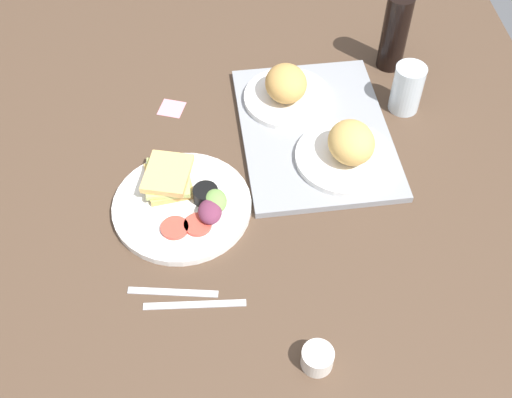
{
  "coord_description": "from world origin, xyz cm",
  "views": [
    {
      "loc": [
        82.08,
        -3.83,
        103.2
      ],
      "look_at": [
        2.0,
        3.0,
        4.0
      ],
      "focal_mm": 44.5,
      "sensor_mm": 36.0,
      "label": 1
    }
  ],
  "objects": [
    {
      "name": "knife",
      "position": [
        22.93,
        -10.13,
        0.25
      ],
      "size": [
        2.2,
        19.04,
        0.5
      ],
      "primitive_type": "cube",
      "rotation": [
        0.0,
        0.0,
        1.53
      ],
      "color": "#B7B7BC",
      "rests_on": "ground_plane"
    },
    {
      "name": "serving_tray",
      "position": [
        -19.26,
        18.2,
        0.8
      ],
      "size": [
        46.44,
        34.99,
        1.6
      ],
      "primitive_type": "cube",
      "rotation": [
        0.0,
        0.0,
        0.04
      ],
      "color": "gray",
      "rests_on": "ground_plane"
    },
    {
      "name": "bread_plate_near",
      "position": [
        -29.27,
        12.86,
        4.91
      ],
      "size": [
        20.75,
        20.75,
        9.03
      ],
      "color": "white",
      "rests_on": "serving_tray"
    },
    {
      "name": "plate_with_salad",
      "position": [
        -0.72,
        -11.72,
        1.7
      ],
      "size": [
        28.65,
        28.65,
        5.4
      ],
      "color": "white",
      "rests_on": "ground_plane"
    },
    {
      "name": "bread_plate_far",
      "position": [
        -9.28,
        23.75,
        4.98
      ],
      "size": [
        21.43,
        21.43,
        9.23
      ],
      "color": "white",
      "rests_on": "serving_tray"
    },
    {
      "name": "ground_plane",
      "position": [
        0.0,
        0.0,
        -1.5
      ],
      "size": [
        190.0,
        150.0,
        3.0
      ],
      "primitive_type": "cube",
      "color": "#4C3828"
    },
    {
      "name": "sticky_note",
      "position": [
        -30.47,
        -14.32,
        0.06
      ],
      "size": [
        7.09,
        7.09,
        0.12
      ],
      "primitive_type": "cube",
      "rotation": [
        0.0,
        0.0,
        -0.32
      ],
      "color": "pink",
      "rests_on": "ground_plane"
    },
    {
      "name": "fork",
      "position": [
        19.93,
        -14.13,
        0.25
      ],
      "size": [
        3.71,
        17.03,
        0.5
      ],
      "primitive_type": "cube",
      "rotation": [
        0.0,
        0.0,
        1.43
      ],
      "color": "#B7B7BC",
      "rests_on": "ground_plane"
    },
    {
      "name": "soda_bottle",
      "position": [
        -42.01,
        40.4,
        9.79
      ],
      "size": [
        6.4,
        6.4,
        19.57
      ],
      "primitive_type": "cylinder",
      "color": "black",
      "rests_on": "ground_plane"
    },
    {
      "name": "espresso_cup",
      "position": [
        36.2,
        10.61,
        2.0
      ],
      "size": [
        5.6,
        5.6,
        4.0
      ],
      "primitive_type": "cylinder",
      "color": "silver",
      "rests_on": "ground_plane"
    },
    {
      "name": "drinking_glass",
      "position": [
        -26.19,
        40.36,
        5.92
      ],
      "size": [
        7.1,
        7.1,
        11.84
      ],
      "primitive_type": "cylinder",
      "color": "silver",
      "rests_on": "ground_plane"
    }
  ]
}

